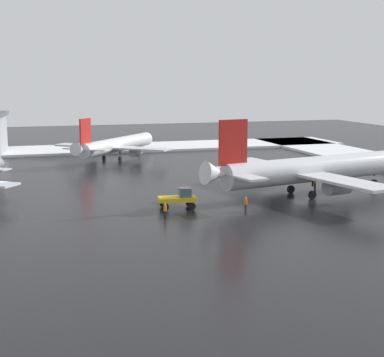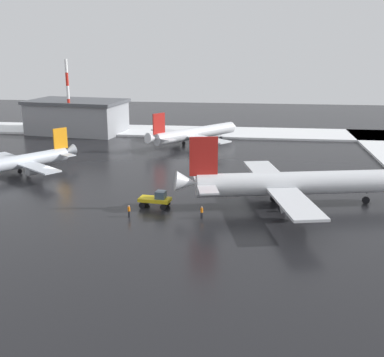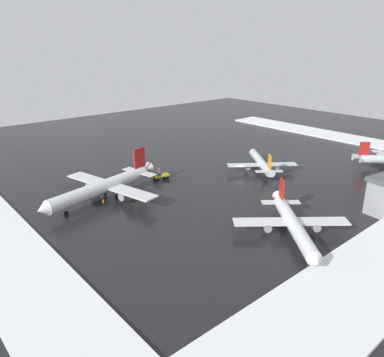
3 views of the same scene
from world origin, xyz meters
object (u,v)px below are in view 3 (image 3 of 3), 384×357
(ground_crew_near_tug, at_px, (132,178))
(ground_crew_beside_wing, at_px, (103,202))
(pushback_tug, at_px, (160,175))
(airplane_foreground_jet, at_px, (103,187))
(airplane_far_rear, at_px, (261,162))
(airplane_distant_tail, at_px, (293,224))
(ground_crew_by_nose_gear, at_px, (159,170))

(ground_crew_near_tug, relative_size, ground_crew_beside_wing, 1.00)
(pushback_tug, relative_size, ground_crew_near_tug, 2.83)
(airplane_foreground_jet, height_order, pushback_tug, airplane_foreground_jet)
(airplane_foreground_jet, bearing_deg, ground_crew_beside_wing, 46.20)
(airplane_far_rear, relative_size, ground_crew_beside_wing, 12.78)
(pushback_tug, bearing_deg, airplane_foreground_jet, 16.12)
(airplane_foreground_jet, distance_m, airplane_distant_tail, 46.76)
(airplane_foreground_jet, height_order, airplane_far_rear, airplane_foreground_jet)
(ground_crew_beside_wing, distance_m, ground_crew_by_nose_gear, 26.95)
(airplane_distant_tail, distance_m, ground_crew_by_nose_gear, 50.09)
(airplane_foreground_jet, height_order, ground_crew_near_tug, airplane_foreground_jet)
(airplane_far_rear, height_order, ground_crew_beside_wing, airplane_far_rear)
(pushback_tug, bearing_deg, ground_crew_by_nose_gear, -115.32)
(airplane_distant_tail, xyz_separation_m, ground_crew_beside_wing, (-21.70, 39.04, -1.86))
(pushback_tug, height_order, ground_crew_by_nose_gear, pushback_tug)
(airplane_distant_tail, distance_m, ground_crew_near_tug, 49.76)
(airplane_foreground_jet, bearing_deg, ground_crew_by_nose_gear, -174.20)
(ground_crew_near_tug, height_order, ground_crew_beside_wing, same)
(airplane_foreground_jet, height_order, airplane_distant_tail, airplane_foreground_jet)
(airplane_foreground_jet, bearing_deg, pushback_tug, 175.98)
(airplane_distant_tail, distance_m, ground_crew_beside_wing, 44.71)
(airplane_foreground_jet, xyz_separation_m, ground_crew_beside_wing, (-2.04, -3.38, -2.53))
(ground_crew_by_nose_gear, bearing_deg, ground_crew_near_tug, 139.33)
(airplane_foreground_jet, relative_size, airplane_distant_tail, 1.48)
(airplane_distant_tail, relative_size, ground_crew_beside_wing, 13.96)
(airplane_far_rear, bearing_deg, ground_crew_near_tug, 100.75)
(airplane_foreground_jet, xyz_separation_m, airplane_distant_tail, (19.66, -42.42, -0.66))
(airplane_far_rear, bearing_deg, airplane_foreground_jet, 114.40)
(airplane_far_rear, xyz_separation_m, pushback_tug, (-28.56, 13.70, -1.25))
(airplane_foreground_jet, bearing_deg, ground_crew_near_tug, -164.32)
(airplane_distant_tail, height_order, ground_crew_by_nose_gear, airplane_distant_tail)
(pushback_tug, bearing_deg, ground_crew_near_tug, -20.89)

